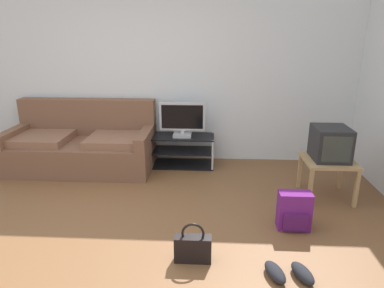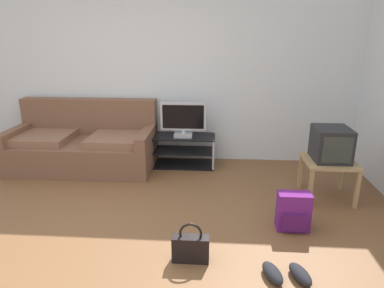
{
  "view_description": "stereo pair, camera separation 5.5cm",
  "coord_description": "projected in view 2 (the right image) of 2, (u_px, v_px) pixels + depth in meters",
  "views": [
    {
      "loc": [
        0.95,
        -2.57,
        1.82
      ],
      "look_at": [
        0.74,
        1.16,
        0.62
      ],
      "focal_mm": 32.37,
      "sensor_mm": 36.0,
      "label": 1
    },
    {
      "loc": [
        1.01,
        -2.57,
        1.82
      ],
      "look_at": [
        0.74,
        1.16,
        0.62
      ],
      "focal_mm": 32.37,
      "sensor_mm": 36.0,
      "label": 2
    }
  ],
  "objects": [
    {
      "name": "ground_plane",
      "position": [
        99.0,
        250.0,
        3.07
      ],
      "size": [
        9.0,
        9.8,
        0.02
      ],
      "primitive_type": "cube",
      "color": "brown"
    },
    {
      "name": "wall_back",
      "position": [
        147.0,
        68.0,
        4.98
      ],
      "size": [
        9.0,
        0.1,
        2.7
      ],
      "primitive_type": "cube",
      "color": "silver",
      "rests_on": "ground_plane"
    },
    {
      "name": "couch",
      "position": [
        84.0,
        145.0,
        4.89
      ],
      "size": [
        1.97,
        0.95,
        0.92
      ],
      "color": "brown",
      "rests_on": "ground_plane"
    },
    {
      "name": "tv_stand",
      "position": [
        184.0,
        151.0,
        4.95
      ],
      "size": [
        0.89,
        0.43,
        0.44
      ],
      "color": "black",
      "rests_on": "ground_plane"
    },
    {
      "name": "flat_tv",
      "position": [
        183.0,
        120.0,
        4.79
      ],
      "size": [
        0.63,
        0.22,
        0.48
      ],
      "color": "#B2B2B7",
      "rests_on": "tv_stand"
    },
    {
      "name": "side_table",
      "position": [
        329.0,
        166.0,
        3.91
      ],
      "size": [
        0.55,
        0.55,
        0.46
      ],
      "color": "tan",
      "rests_on": "ground_plane"
    },
    {
      "name": "crt_tv",
      "position": [
        331.0,
        144.0,
        3.85
      ],
      "size": [
        0.38,
        0.43,
        0.37
      ],
      "color": "#232326",
      "rests_on": "side_table"
    },
    {
      "name": "backpack",
      "position": [
        293.0,
        212.0,
        3.33
      ],
      "size": [
        0.31,
        0.24,
        0.38
      ],
      "rotation": [
        0.0,
        0.0,
        -0.31
      ],
      "color": "#661E70",
      "rests_on": "ground_plane"
    },
    {
      "name": "handbag",
      "position": [
        191.0,
        247.0,
        2.87
      ],
      "size": [
        0.31,
        0.11,
        0.35
      ],
      "rotation": [
        0.0,
        0.0,
        -0.34
      ],
      "color": "black",
      "rests_on": "ground_plane"
    },
    {
      "name": "sneakers_pair",
      "position": [
        286.0,
        274.0,
        2.68
      ],
      "size": [
        0.41,
        0.29,
        0.09
      ],
      "color": "black",
      "rests_on": "ground_plane"
    }
  ]
}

